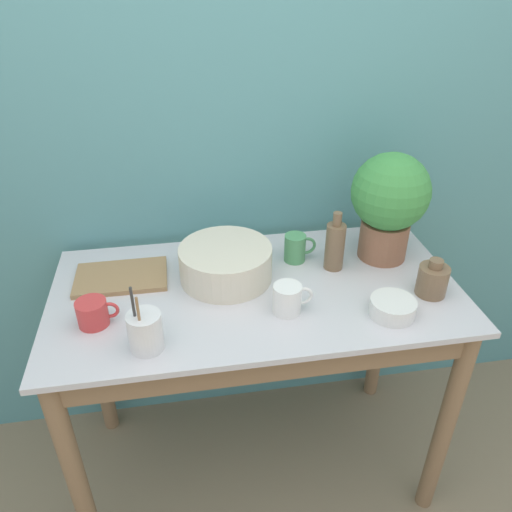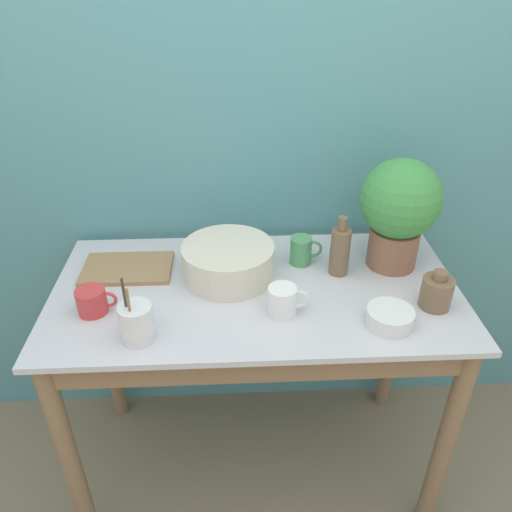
{
  "view_description": "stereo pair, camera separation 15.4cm",
  "coord_description": "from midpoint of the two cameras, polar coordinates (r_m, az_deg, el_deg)",
  "views": [
    {
      "loc": [
        -0.22,
        -0.96,
        1.81
      ],
      "look_at": [
        0.0,
        0.34,
        0.99
      ],
      "focal_mm": 35.0,
      "sensor_mm": 36.0,
      "label": 1
    },
    {
      "loc": [
        -0.06,
        -0.97,
        1.81
      ],
      "look_at": [
        0.0,
        0.34,
        0.99
      ],
      "focal_mm": 35.0,
      "sensor_mm": 36.0,
      "label": 2
    }
  ],
  "objects": [
    {
      "name": "wall_back",
      "position": [
        1.8,
        -4.61,
        12.08
      ],
      "size": [
        6.0,
        0.05,
        2.4
      ],
      "color": "teal",
      "rests_on": "ground_plane"
    },
    {
      "name": "counter_table",
      "position": [
        1.7,
        -2.48,
        -9.15
      ],
      "size": [
        1.3,
        0.67,
        0.87
      ],
      "color": "#846647",
      "rests_on": "ground_plane"
    },
    {
      "name": "potted_plant",
      "position": [
        1.7,
        12.51,
        6.14
      ],
      "size": [
        0.26,
        0.26,
        0.38
      ],
      "color": "#8C5B42",
      "rests_on": "counter_table"
    },
    {
      "name": "bowl_wash_large",
      "position": [
        1.63,
        -6.19,
        -0.88
      ],
      "size": [
        0.3,
        0.3,
        0.11
      ],
      "color": "beige",
      "rests_on": "counter_table"
    },
    {
      "name": "bottle_tall",
      "position": [
        1.67,
        6.42,
        1.14
      ],
      "size": [
        0.06,
        0.06,
        0.21
      ],
      "color": "brown",
      "rests_on": "counter_table"
    },
    {
      "name": "bottle_short",
      "position": [
        1.62,
        17.01,
        -2.7
      ],
      "size": [
        0.09,
        0.09,
        0.12
      ],
      "color": "brown",
      "rests_on": "counter_table"
    },
    {
      "name": "mug_red",
      "position": [
        1.54,
        -20.9,
        -6.2
      ],
      "size": [
        0.12,
        0.09,
        0.08
      ],
      "color": "#C63838",
      "rests_on": "counter_table"
    },
    {
      "name": "mug_white",
      "position": [
        1.48,
        0.7,
        -4.99
      ],
      "size": [
        0.12,
        0.09,
        0.09
      ],
      "color": "white",
      "rests_on": "counter_table"
    },
    {
      "name": "mug_green",
      "position": [
        1.72,
        2.03,
        0.87
      ],
      "size": [
        0.11,
        0.07,
        0.1
      ],
      "color": "#4C935B",
      "rests_on": "counter_table"
    },
    {
      "name": "bowl_small_enamel_white",
      "position": [
        1.52,
        12.57,
        -5.86
      ],
      "size": [
        0.14,
        0.14,
        0.05
      ],
      "color": "silver",
      "rests_on": "counter_table"
    },
    {
      "name": "utensil_cup",
      "position": [
        1.4,
        -15.68,
        -8.41
      ],
      "size": [
        0.09,
        0.09,
        0.2
      ],
      "color": "silver",
      "rests_on": "counter_table"
    },
    {
      "name": "tray_board",
      "position": [
        1.72,
        -17.65,
        -2.38
      ],
      "size": [
        0.3,
        0.19,
        0.02
      ],
      "color": "#99754C",
      "rests_on": "counter_table"
    }
  ]
}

